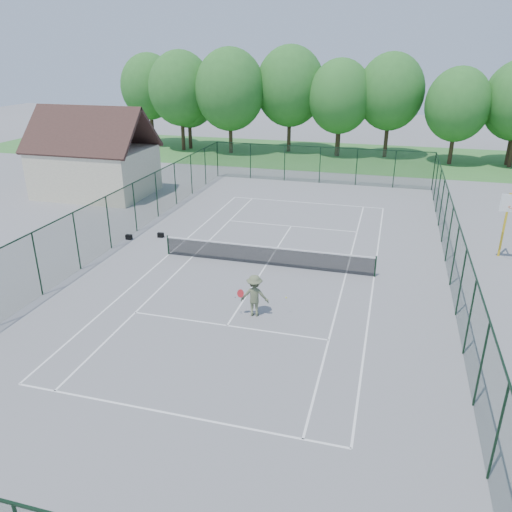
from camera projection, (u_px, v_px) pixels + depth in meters
The scene contains 11 objects.
ground at pixel (266, 265), 25.88m from camera, with size 140.00×140.00×0.00m, color gray.
grass_far at pixel (336, 156), 52.61m from camera, with size 80.00×16.00×0.01m, color #408338.
court_lines at pixel (266, 265), 25.87m from camera, with size 11.05×23.85×0.01m.
tennis_net at pixel (266, 255), 25.66m from camera, with size 11.08×0.08×1.10m.
fence_enclosure at pixel (266, 237), 25.28m from camera, with size 18.05×36.05×3.02m.
utility_building at pixel (94, 154), 37.52m from camera, with size 8.60×6.27×6.63m.
tree_line_far at pixel (340, 97), 50.32m from camera, with size 39.40×6.40×9.70m.
basketball_goal at pixel (509, 213), 25.61m from camera, with size 1.20×1.43×3.65m.
sports_bag_a at pixel (129, 237), 29.32m from camera, with size 0.37×0.22×0.29m, color black.
sports_bag_b at pixel (161, 235), 29.66m from camera, with size 0.36×0.22×0.28m, color black.
tennis_player at pixel (255, 296), 20.65m from camera, with size 2.16×0.85×1.82m.
Camera 1 is at (5.79, -23.03, 10.31)m, focal length 35.00 mm.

